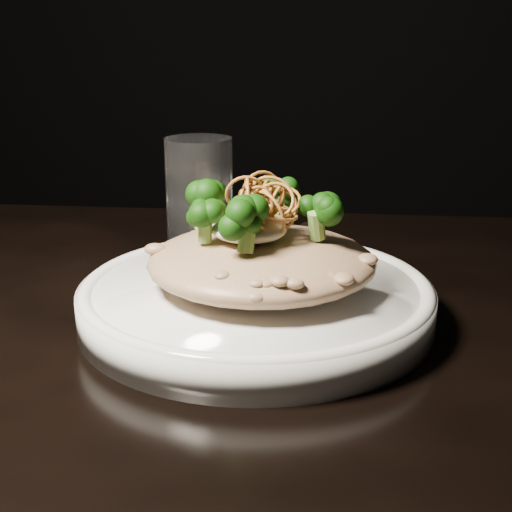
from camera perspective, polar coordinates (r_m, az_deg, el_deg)
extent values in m
cube|color=black|center=(0.58, -8.41, -8.14)|extent=(1.10, 0.80, 0.04)
cylinder|color=white|center=(0.59, 0.00, -3.73)|extent=(0.29, 0.29, 0.03)
ellipsoid|color=brown|center=(0.58, 0.45, -0.42)|extent=(0.19, 0.19, 0.04)
ellipsoid|color=white|center=(0.56, -0.55, 2.15)|extent=(0.06, 0.06, 0.02)
cylinder|color=silver|center=(0.75, -4.54, 4.73)|extent=(0.08, 0.08, 0.12)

